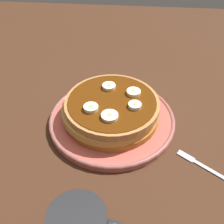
% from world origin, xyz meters
% --- Properties ---
extents(ground_plane, '(1.40, 1.40, 0.03)m').
position_xyz_m(ground_plane, '(0.00, 0.00, -0.01)').
color(ground_plane, '#422616').
extents(plate, '(0.28, 0.28, 0.02)m').
position_xyz_m(plate, '(0.00, 0.00, 0.01)').
color(plate, '#CC594C').
rests_on(plate, ground_plane).
extents(pancake_stack, '(0.21, 0.21, 0.05)m').
position_xyz_m(pancake_stack, '(-0.00, 0.00, 0.04)').
color(pancake_stack, '#A76322').
rests_on(pancake_stack, plate).
extents(banana_slice_0, '(0.03, 0.03, 0.01)m').
position_xyz_m(banana_slice_0, '(-0.04, -0.03, 0.07)').
color(banana_slice_0, beige).
rests_on(banana_slice_0, pancake_stack).
extents(banana_slice_1, '(0.03, 0.03, 0.01)m').
position_xyz_m(banana_slice_1, '(-0.00, -0.05, 0.06)').
color(banana_slice_1, '#FCE3BE').
rests_on(banana_slice_1, pancake_stack).
extents(banana_slice_2, '(0.03, 0.03, 0.01)m').
position_xyz_m(banana_slice_2, '(0.04, 0.03, 0.06)').
color(banana_slice_2, '#F5EEB9').
rests_on(banana_slice_2, pancake_stack).
extents(banana_slice_3, '(0.03, 0.03, 0.01)m').
position_xyz_m(banana_slice_3, '(-0.01, 0.05, 0.06)').
color(banana_slice_3, '#F6E9B9').
rests_on(banana_slice_3, pancake_stack).
extents(banana_slice_4, '(0.03, 0.03, 0.01)m').
position_xyz_m(banana_slice_4, '(0.05, -0.01, 0.06)').
color(banana_slice_4, '#F1EBC6').
rests_on(banana_slice_4, pancake_stack).
extents(fork, '(0.11, 0.08, 0.01)m').
position_xyz_m(fork, '(0.19, -0.11, 0.00)').
color(fork, silver).
rests_on(fork, ground_plane).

